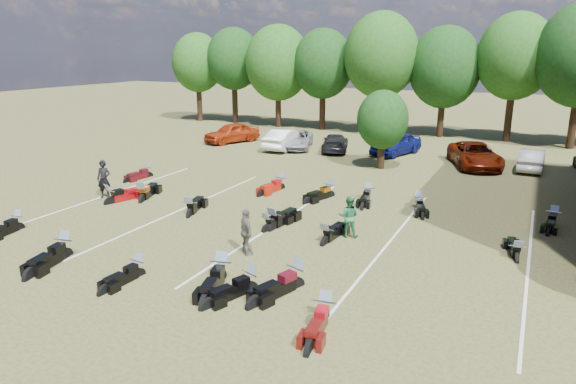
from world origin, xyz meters
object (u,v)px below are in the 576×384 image
Objects in this scene: car_4 at (396,144)px; motorcycle_14 at (149,177)px; car_0 at (232,133)px; motorcycle_7 at (111,204)px; motorcycle_0 at (19,230)px; person_black at (104,179)px; motorcycle_3 at (222,281)px; person_green at (349,216)px; person_grey at (246,232)px.

car_4 is 17.42m from motorcycle_14.
motorcycle_7 is at bearing -53.60° from car_0.
motorcycle_0 is 1.02× the size of motorcycle_14.
motorcycle_0 is at bearing -95.01° from car_4.
car_4 reaches higher than motorcycle_7.
person_black is at bearing -67.82° from motorcycle_14.
car_4 is at bearing 74.32° from motorcycle_3.
person_green is 0.70× the size of motorcycle_3.
motorcycle_3 is at bearing 169.79° from motorcycle_7.
person_black is at bearing -56.47° from car_0.
person_green is 14.73m from motorcycle_14.
car_4 is 20.41m from person_black.
motorcycle_3 is at bearing -31.34° from motorcycle_14.
motorcycle_0 is 4.61m from motorcycle_7.
car_4 is 20.83m from person_grey.
person_grey is 10.22m from motorcycle_0.
motorcycle_7 is at bearing -98.37° from car_4.
person_green is at bearing -86.54° from person_grey.
car_0 is at bearing 88.57° from motorcycle_0.
person_green reaches higher than motorcycle_14.
car_4 is 2.14× the size of motorcycle_0.
motorcycle_0 is at bearing 97.94° from motorcycle_7.
car_4 is at bearing -100.52° from motorcycle_7.
car_0 is 22.01m from motorcycle_0.
car_4 is 2.69× the size of person_green.
car_0 is at bearing -156.79° from car_4.
car_0 is 13.26m from car_4.
motorcycle_7 is 5.48m from motorcycle_14.
car_0 is at bearing -60.72° from motorcycle_7.
car_4 reaches higher than motorcycle_14.
person_grey is at bearing 83.50° from motorcycle_3.
car_0 is at bearing -58.38° from person_green.
motorcycle_14 is at bearing -29.36° from person_green.
person_green reaches higher than motorcycle_0.
person_green is at bearing 51.46° from motorcycle_3.
person_black is (-10.43, -17.54, 0.19)m from car_4.
motorcycle_3 is (0.27, -23.16, -0.78)m from car_4.
person_black reaches higher than motorcycle_3.
person_green is 13.84m from motorcycle_0.
motorcycle_14 is (-1.02, 4.44, -0.97)m from person_black.
person_green is at bearing -22.12° from car_0.
person_black is 1.55m from motorcycle_7.
car_0 is 2.21× the size of motorcycle_14.
car_0 is 22.83m from person_green.
motorcycle_3 is (-2.34, -5.74, -0.85)m from person_green.
person_grey reaches higher than car_0.
car_4 reaches higher than motorcycle_3.
person_black is at bearing -11.74° from person_green.
person_green reaches higher than motorcycle_7.
person_black is 4.66m from motorcycle_14.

